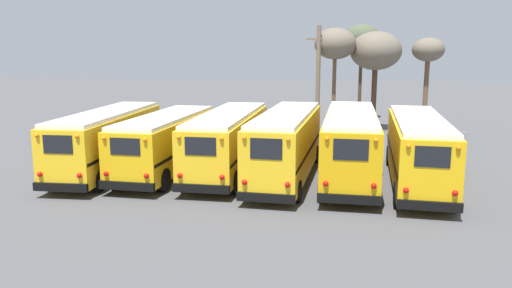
% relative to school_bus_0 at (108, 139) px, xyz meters
% --- Properties ---
extents(ground_plane, '(160.00, 160.00, 0.00)m').
position_rel_school_bus_0_xyz_m(ground_plane, '(7.76, 1.13, -1.73)').
color(ground_plane, '#4C4C4F').
extents(school_bus_0, '(2.79, 10.25, 3.17)m').
position_rel_school_bus_0_xyz_m(school_bus_0, '(0.00, 0.00, 0.00)').
color(school_bus_0, yellow).
rests_on(school_bus_0, ground).
extents(school_bus_1, '(2.91, 9.61, 3.02)m').
position_rel_school_bus_0_xyz_m(school_bus_1, '(3.10, 0.25, -0.07)').
color(school_bus_1, yellow).
rests_on(school_bus_1, ground).
extents(school_bus_2, '(2.62, 10.62, 3.13)m').
position_rel_school_bus_0_xyz_m(school_bus_2, '(6.20, 0.91, -0.01)').
color(school_bus_2, yellow).
rests_on(school_bus_2, ground).
extents(school_bus_3, '(2.94, 10.57, 3.31)m').
position_rel_school_bus_0_xyz_m(school_bus_3, '(9.31, 0.11, 0.06)').
color(school_bus_3, yellow).
rests_on(school_bus_3, ground).
extents(school_bus_4, '(2.79, 10.70, 3.34)m').
position_rel_school_bus_0_xyz_m(school_bus_4, '(12.41, 0.38, 0.09)').
color(school_bus_4, '#EAAA0F').
rests_on(school_bus_4, ground).
extents(school_bus_5, '(2.94, 10.68, 3.21)m').
position_rel_school_bus_0_xyz_m(school_bus_5, '(15.51, -0.04, 0.03)').
color(school_bus_5, yellow).
rests_on(school_bus_5, ground).
extents(utility_pole, '(1.80, 0.32, 8.03)m').
position_rel_school_bus_0_xyz_m(utility_pole, '(10.28, 13.19, 2.41)').
color(utility_pole, '#75604C').
rests_on(utility_pole, ground).
extents(bare_tree_0, '(2.40, 2.40, 7.21)m').
position_rel_school_bus_0_xyz_m(bare_tree_0, '(18.43, 16.06, 4.34)').
color(bare_tree_0, brown).
rests_on(bare_tree_0, ground).
extents(bare_tree_1, '(3.09, 3.09, 7.91)m').
position_rel_school_bus_0_xyz_m(bare_tree_1, '(11.45, 14.34, 4.94)').
color(bare_tree_1, brown).
rests_on(bare_tree_1, ground).
extents(bare_tree_2, '(3.25, 3.25, 8.54)m').
position_rel_school_bus_0_xyz_m(bare_tree_2, '(13.72, 22.21, 5.50)').
color(bare_tree_2, '#473323').
rests_on(bare_tree_2, ground).
extents(bare_tree_3, '(3.89, 3.89, 7.69)m').
position_rel_school_bus_0_xyz_m(bare_tree_3, '(14.51, 15.58, 4.43)').
color(bare_tree_3, '#473323').
rests_on(bare_tree_3, ground).
extents(fence_line, '(23.57, 0.06, 1.42)m').
position_rel_school_bus_0_xyz_m(fence_line, '(7.76, 7.35, -0.73)').
color(fence_line, '#939399').
rests_on(fence_line, ground).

